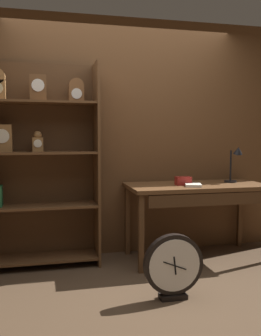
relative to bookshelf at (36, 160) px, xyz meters
name	(u,v)px	position (x,y,z in m)	size (l,w,h in m)	color
ground_plane	(154,297)	(0.93, -1.01, -1.07)	(10.00, 10.00, 0.00)	#4C3826
back_wood_panel	(122,137)	(0.93, 0.25, 0.23)	(4.80, 0.05, 2.60)	brown
bookshelf	(36,160)	(0.00, 0.00, 0.00)	(1.17, 0.38, 2.05)	brown
workbench	(197,192)	(1.66, -0.19, -0.35)	(1.47, 0.70, 0.80)	brown
desk_lamp	(235,161)	(2.12, -0.12, -0.03)	(0.18, 0.18, 0.41)	black
toolbox_small	(183,181)	(1.50, -0.19, -0.22)	(0.16, 0.09, 0.09)	maroon
open_repair_manual	(193,185)	(1.57, -0.28, -0.26)	(0.16, 0.22, 0.03)	silver
round_clock_large	(173,266)	(1.07, -1.08, -0.80)	(0.49, 0.11, 0.53)	black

